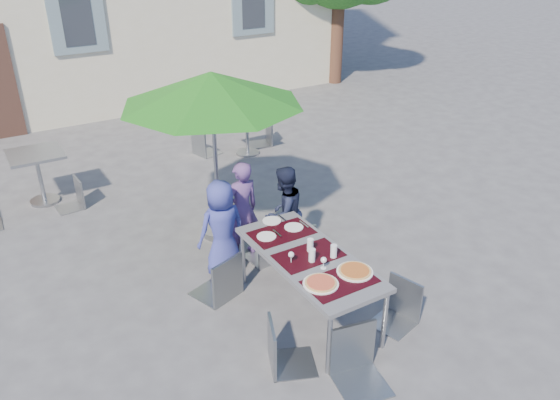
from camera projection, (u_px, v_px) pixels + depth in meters
ground at (264, 307)px, 6.17m from camera, size 90.00×90.00×0.00m
dining_table at (309, 260)px, 5.78m from camera, size 0.80×1.85×0.76m
pizza_near_left at (321, 283)px, 5.28m from camera, size 0.35×0.35×0.03m
pizza_near_right at (355, 271)px, 5.47m from camera, size 0.37×0.37×0.03m
glassware at (316, 252)px, 5.67m from camera, size 0.50×0.40×0.15m
place_settings at (278, 228)px, 6.26m from camera, size 0.63×0.50×0.01m
child_0 at (222, 228)px, 6.53m from camera, size 0.61×0.41×1.23m
child_1 at (242, 210)px, 6.88m from camera, size 0.50×0.35×1.31m
child_2 at (284, 213)px, 6.89m from camera, size 0.67×0.49×1.24m
chair_0 at (219, 252)px, 6.07m from camera, size 0.59×0.59×1.05m
chair_1 at (267, 224)px, 6.77m from camera, size 0.46×0.46×0.94m
chair_2 at (300, 219)px, 6.94m from camera, size 0.52×0.52×0.90m
chair_3 at (283, 320)px, 5.10m from camera, size 0.57×0.56×0.97m
chair_4 at (402, 279)px, 5.74m from camera, size 0.51×0.50×0.93m
chair_5 at (360, 326)px, 4.94m from camera, size 0.55×0.55×1.05m
patio_umbrella at (212, 90)px, 6.72m from camera, size 2.33×2.33×2.28m
cafe_table_0 at (38, 167)px, 8.23m from camera, size 0.77×0.77×0.82m
bg_chair_r_0 at (70, 177)px, 8.14m from camera, size 0.41×0.40×0.85m
cafe_table_1 at (247, 132)px, 10.09m from camera, size 0.63×0.63×0.67m
bg_chair_l_1 at (202, 127)px, 9.99m from camera, size 0.50×0.50×0.93m
bg_chair_r_1 at (264, 117)px, 10.48m from camera, size 0.52×0.51×0.96m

